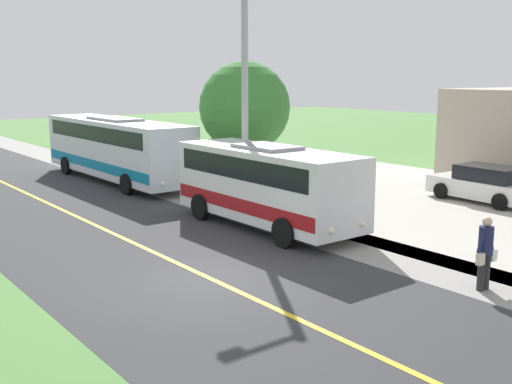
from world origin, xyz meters
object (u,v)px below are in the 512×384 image
Objects in this scene: shuttle_bus_front at (267,182)px; tree_curbside at (245,108)px; street_light_pole at (242,90)px; parked_car_near at (485,185)px; transit_bus_rear at (116,146)px; pedestrian_with_bags at (485,251)px.

tree_curbside is at bearing -119.65° from shuttle_bus_front.
street_light_pole is (-0.41, -1.92, 2.95)m from shuttle_bus_front.
shuttle_bus_front is 9.78m from parked_car_near.
street_light_pole is 10.65m from parked_car_near.
transit_bus_rear is 16.60m from parked_car_near.
shuttle_bus_front is at bearing -12.37° from parked_car_near.
shuttle_bus_front is at bearing 89.93° from transit_bus_rear.
transit_bus_rear is at bearing -54.97° from parked_car_near.
street_light_pole is at bearing -102.11° from shuttle_bus_front.
parked_car_near is (-9.11, 4.01, -3.78)m from street_light_pole.
transit_bus_rear reaches higher than shuttle_bus_front.
shuttle_bus_front is 11.48m from transit_bus_rear.
shuttle_bus_front reaches higher than pedestrian_with_bags.
parked_car_near is 0.81× the size of tree_curbside.
parked_car_near is at bearing -147.96° from pedestrian_with_bags.
transit_bus_rear is 2.02× the size of tree_curbside.
shuttle_bus_front is 7.94m from pedestrian_with_bags.
pedestrian_with_bags is at bearing 90.58° from transit_bus_rear.
street_light_pole is at bearing 52.03° from tree_curbside.
tree_curbside is (-2.92, 6.32, 1.99)m from transit_bus_rear.
pedestrian_with_bags is 0.32× the size of tree_curbside.
street_light_pole reaches higher than tree_curbside.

